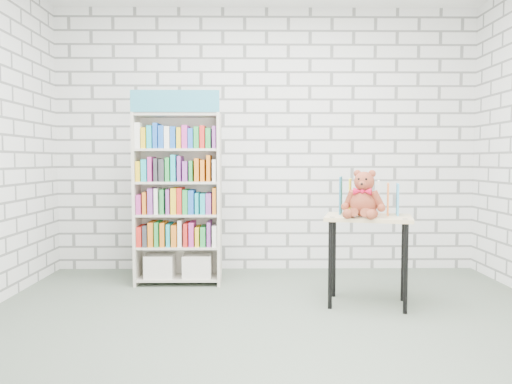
{
  "coord_description": "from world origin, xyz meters",
  "views": [
    {
      "loc": [
        -0.17,
        -3.39,
        1.18
      ],
      "look_at": [
        -0.12,
        0.95,
        0.91
      ],
      "focal_mm": 35.0,
      "sensor_mm": 36.0,
      "label": 1
    }
  ],
  "objects": [
    {
      "name": "ground",
      "position": [
        0.0,
        0.0,
        0.0
      ],
      "size": [
        4.5,
        4.5,
        0.0
      ],
      "primitive_type": "plane",
      "color": "#505C4E",
      "rests_on": "ground"
    },
    {
      "name": "display_table",
      "position": [
        0.79,
        0.63,
        0.63
      ],
      "size": [
        0.78,
        0.62,
        0.73
      ],
      "color": "tan",
      "rests_on": "ground"
    },
    {
      "name": "table_books",
      "position": [
        0.81,
        0.73,
        0.87
      ],
      "size": [
        0.51,
        0.32,
        0.28
      ],
      "color": "#216A90",
      "rests_on": "display_table"
    },
    {
      "name": "room_shell",
      "position": [
        0.0,
        0.0,
        1.78
      ],
      "size": [
        4.52,
        4.02,
        2.81
      ],
      "color": "silver",
      "rests_on": "ground"
    },
    {
      "name": "bookshelf",
      "position": [
        -0.86,
        1.36,
        0.83
      ],
      "size": [
        0.81,
        0.32,
        1.82
      ],
      "color": "beige",
      "rests_on": "ground"
    },
    {
      "name": "teddy_bear",
      "position": [
        0.72,
        0.53,
        0.88
      ],
      "size": [
        0.35,
        0.34,
        0.38
      ],
      "color": "brown",
      "rests_on": "display_table"
    }
  ]
}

